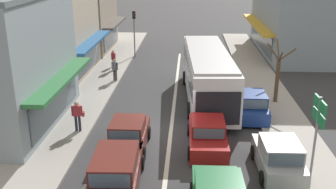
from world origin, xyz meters
The scene contains 19 objects.
ground_plane centered at (0.00, 0.00, 0.00)m, with size 140.00×140.00×0.00m, color #353538.
lane_centre_line centered at (0.00, 4.00, 0.00)m, with size 0.20×28.00×0.01m, color silver.
sidewalk_left centered at (-6.80, 6.00, 0.07)m, with size 5.20×44.00×0.14m, color #A39E96.
kerb_right centered at (6.20, 6.00, 0.06)m, with size 2.80×44.00×0.12m, color #A39E96.
shopfront_mid_block centered at (-10.18, 10.15, 3.47)m, with size 7.73×9.27×6.94m.
shopfront_far_end centered at (-10.18, 19.03, 3.95)m, with size 7.89×7.84×7.91m.
building_right_far centered at (11.48, 19.08, 4.15)m, with size 8.64×13.60×8.30m.
city_bus centered at (2.05, 5.23, 1.88)m, with size 3.19×10.98×3.23m.
wagon_behind_bus_near centered at (-1.89, -5.05, 0.75)m, with size 2.06×4.56×1.58m.
sedan_adjacent_lane_lead centered at (1.83, -1.33, 0.66)m, with size 1.94×4.22×1.47m.
hatchback_queue_far_back centered at (-1.91, -1.72, 0.71)m, with size 1.82×3.70×1.54m.
parked_hatchback_kerb_front centered at (4.73, -3.52, 0.71)m, with size 1.87×3.73×1.54m.
parked_hatchback_kerb_second centered at (4.44, 2.59, 0.71)m, with size 1.83×3.71×1.54m.
traffic_light_downstreet centered at (-4.07, 16.36, 2.85)m, with size 0.33×0.24×4.20m.
directional_road_sign centered at (6.00, -3.97, 2.70)m, with size 0.10×1.40×3.60m.
street_tree_right centered at (6.34, 4.96, 1.82)m, with size 1.75×1.71×3.91m.
pedestrian_with_handbag_near centered at (-4.78, -0.13, 1.07)m, with size 0.65×0.29×1.63m.
pedestrian_browsing_midblock centered at (-4.48, 8.70, 1.07)m, with size 0.51×0.37×1.63m.
pedestrian_far_walker centered at (-5.11, 11.50, 1.07)m, with size 0.39×0.48×1.63m.
Camera 1 is at (0.89, -18.51, 8.71)m, focal length 42.00 mm.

